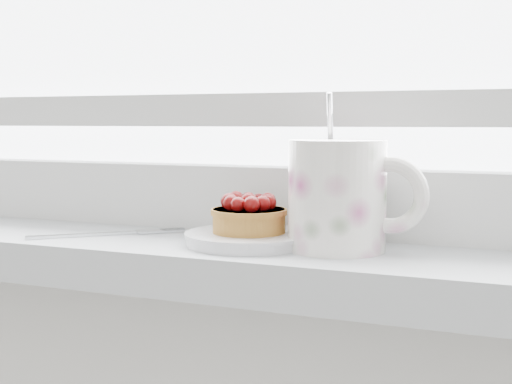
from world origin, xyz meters
The scene contains 4 objects.
saucer centered at (0.00, 1.88, 0.95)m, with size 0.12×0.12×0.01m, color silver.
raspberry_tart centered at (0.00, 1.88, 0.97)m, with size 0.07×0.07×0.04m.
floral_mug centered at (0.09, 1.89, 0.99)m, with size 0.13×0.09×0.15m.
fork centered at (-0.16, 1.88, 0.94)m, with size 0.13×0.12×0.00m.
Camera 1 is at (0.27, 1.26, 1.06)m, focal length 50.00 mm.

